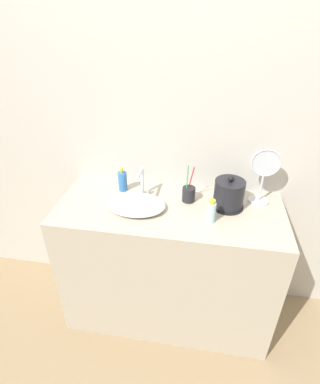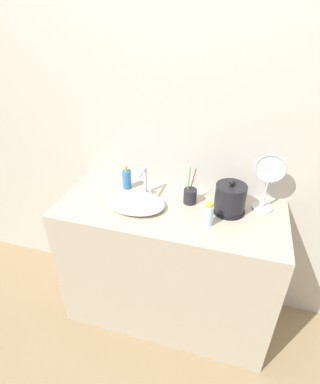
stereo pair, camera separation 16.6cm
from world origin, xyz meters
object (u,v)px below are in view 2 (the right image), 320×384
Objects in this scene: vanity_mirror at (268,179)px; lotion_bottle at (127,179)px; faucet at (145,180)px; electric_kettle at (230,199)px; toothbrush_cup at (190,196)px; shampoo_bottle at (209,215)px.

lotion_bottle is at bearing -179.55° from vanity_mirror.
vanity_mirror reaches higher than faucet.
electric_kettle is 0.60× the size of vanity_mirror.
electric_kettle is (0.50, -0.04, -0.02)m from faucet.
toothbrush_cup is 0.42m from lotion_bottle.
shampoo_bottle is 0.39m from vanity_mirror.
toothbrush_cup is (-0.23, 0.03, -0.03)m from electric_kettle.
shampoo_bottle is at bearing -120.85° from electric_kettle.
vanity_mirror is (0.82, 0.01, 0.12)m from lotion_bottle.
lotion_bottle is at bearing 156.85° from shampoo_bottle.
toothbrush_cup is at bearing -7.27° from lotion_bottle.
vanity_mirror reaches higher than lotion_bottle.
toothbrush_cup is 1.68× the size of shampoo_bottle.
toothbrush_cup reaches higher than faucet.
vanity_mirror reaches higher than electric_kettle.
toothbrush_cup is at bearing 126.41° from shampoo_bottle.
electric_kettle is 0.90× the size of toothbrush_cup.
electric_kettle is 0.18m from shampoo_bottle.
electric_kettle is 0.64m from lotion_bottle.
vanity_mirror is at bearing 0.45° from lotion_bottle.
electric_kettle reaches higher than shampoo_bottle.
electric_kettle is at bearing -6.65° from toothbrush_cup.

